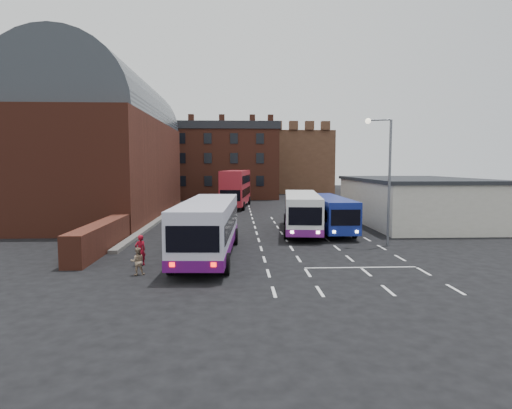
{
  "coord_description": "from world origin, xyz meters",
  "views": [
    {
      "loc": [
        -1.57,
        -25.1,
        5.45
      ],
      "look_at": [
        0.0,
        10.0,
        2.2
      ],
      "focal_mm": 30.0,
      "sensor_mm": 36.0,
      "label": 1
    }
  ],
  "objects_px": {
    "street_lamp": "(385,169)",
    "pedestrian_beige": "(138,261)",
    "bus_white_outbound": "(208,224)",
    "bus_white_inbound": "(302,210)",
    "pedestrian_red": "(140,250)",
    "bus_blue": "(329,211)",
    "bus_red_double": "(236,188)"
  },
  "relations": [
    {
      "from": "street_lamp",
      "to": "pedestrian_red",
      "type": "bearing_deg",
      "value": -161.45
    },
    {
      "from": "bus_white_outbound",
      "to": "bus_blue",
      "type": "height_order",
      "value": "bus_white_outbound"
    },
    {
      "from": "bus_white_outbound",
      "to": "pedestrian_red",
      "type": "xyz_separation_m",
      "value": [
        -3.55,
        -2.19,
        -1.12
      ]
    },
    {
      "from": "bus_blue",
      "to": "pedestrian_beige",
      "type": "xyz_separation_m",
      "value": [
        -12.51,
        -13.4,
        -0.98
      ]
    },
    {
      "from": "street_lamp",
      "to": "pedestrian_beige",
      "type": "xyz_separation_m",
      "value": [
        -14.83,
        -7.09,
        -4.48
      ]
    },
    {
      "from": "bus_white_inbound",
      "to": "street_lamp",
      "type": "relative_size",
      "value": 1.36
    },
    {
      "from": "bus_white_inbound",
      "to": "bus_blue",
      "type": "height_order",
      "value": "bus_white_inbound"
    },
    {
      "from": "pedestrian_red",
      "to": "bus_red_double",
      "type": "bearing_deg",
      "value": -138.1
    },
    {
      "from": "bus_red_double",
      "to": "pedestrian_beige",
      "type": "xyz_separation_m",
      "value": [
        -4.82,
        -34.01,
        -1.83
      ]
    },
    {
      "from": "bus_white_outbound",
      "to": "pedestrian_red",
      "type": "bearing_deg",
      "value": -145.43
    },
    {
      "from": "bus_white_outbound",
      "to": "street_lamp",
      "type": "height_order",
      "value": "street_lamp"
    },
    {
      "from": "pedestrian_red",
      "to": "street_lamp",
      "type": "bearing_deg",
      "value": 159.57
    },
    {
      "from": "bus_blue",
      "to": "street_lamp",
      "type": "xyz_separation_m",
      "value": [
        2.32,
        -6.31,
        3.5
      ]
    },
    {
      "from": "bus_red_double",
      "to": "pedestrian_beige",
      "type": "distance_m",
      "value": 34.4
    },
    {
      "from": "pedestrian_beige",
      "to": "street_lamp",
      "type": "bearing_deg",
      "value": -166.8
    },
    {
      "from": "bus_white_inbound",
      "to": "bus_red_double",
      "type": "bearing_deg",
      "value": -69.09
    },
    {
      "from": "bus_blue",
      "to": "bus_red_double",
      "type": "height_order",
      "value": "bus_red_double"
    },
    {
      "from": "street_lamp",
      "to": "pedestrian_beige",
      "type": "height_order",
      "value": "street_lamp"
    },
    {
      "from": "bus_white_inbound",
      "to": "pedestrian_red",
      "type": "height_order",
      "value": "bus_white_inbound"
    },
    {
      "from": "bus_red_double",
      "to": "pedestrian_red",
      "type": "bearing_deg",
      "value": 87.35
    },
    {
      "from": "bus_white_outbound",
      "to": "street_lamp",
      "type": "distance_m",
      "value": 12.37
    },
    {
      "from": "bus_red_double",
      "to": "pedestrian_red",
      "type": "distance_m",
      "value": 32.45
    },
    {
      "from": "bus_white_outbound",
      "to": "bus_blue",
      "type": "bearing_deg",
      "value": 47.7
    },
    {
      "from": "bus_red_double",
      "to": "pedestrian_beige",
      "type": "bearing_deg",
      "value": 88.39
    },
    {
      "from": "bus_white_outbound",
      "to": "pedestrian_beige",
      "type": "xyz_separation_m",
      "value": [
        -3.24,
        -4.2,
        -1.28
      ]
    },
    {
      "from": "bus_blue",
      "to": "pedestrian_beige",
      "type": "relative_size",
      "value": 7.53
    },
    {
      "from": "pedestrian_red",
      "to": "pedestrian_beige",
      "type": "distance_m",
      "value": 2.04
    },
    {
      "from": "bus_white_outbound",
      "to": "pedestrian_red",
      "type": "relative_size",
      "value": 7.31
    },
    {
      "from": "pedestrian_beige",
      "to": "bus_red_double",
      "type": "bearing_deg",
      "value": -110.43
    },
    {
      "from": "bus_red_double",
      "to": "street_lamp",
      "type": "bearing_deg",
      "value": 116.86
    },
    {
      "from": "bus_white_inbound",
      "to": "bus_red_double",
      "type": "relative_size",
      "value": 0.96
    },
    {
      "from": "bus_blue",
      "to": "pedestrian_red",
      "type": "xyz_separation_m",
      "value": [
        -12.82,
        -11.39,
        -0.83
      ]
    }
  ]
}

